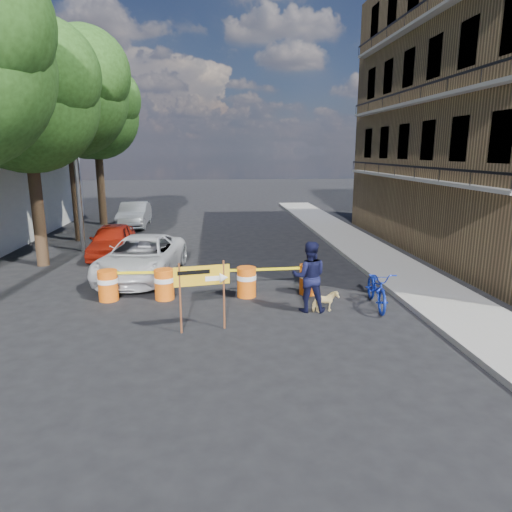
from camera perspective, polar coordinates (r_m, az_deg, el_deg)
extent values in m
plane|color=black|center=(11.38, -3.44, -8.99)|extent=(120.00, 120.00, 0.00)
cube|color=gray|center=(18.27, 15.65, -0.71)|extent=(2.40, 40.00, 0.15)
cube|color=olive|center=(22.34, 29.31, 15.89)|extent=(8.00, 16.00, 12.00)
cylinder|color=#332316|center=(18.80, -25.70, 6.00)|extent=(0.44, 0.44, 4.76)
sphere|color=#1F4012|center=(18.78, -26.81, 16.85)|extent=(5.00, 5.00, 5.00)
sphere|color=#1F4012|center=(18.12, -24.96, 19.93)|extent=(3.75, 3.75, 3.75)
sphere|color=#1F4012|center=(19.58, -28.04, 14.51)|extent=(3.50, 3.50, 3.50)
cylinder|color=#332316|center=(23.51, -21.63, 8.21)|extent=(0.44, 0.44, 5.32)
sphere|color=#1F4012|center=(23.58, -22.48, 17.90)|extent=(5.40, 5.40, 5.40)
sphere|color=#1F4012|center=(22.94, -20.70, 20.60)|extent=(4.05, 4.05, 4.05)
sphere|color=#1F4012|center=(24.39, -23.74, 15.80)|extent=(3.78, 3.78, 3.78)
cylinder|color=#332316|center=(28.35, -18.84, 8.70)|extent=(0.44, 0.44, 4.93)
sphere|color=#1F4012|center=(28.36, -19.41, 16.15)|extent=(4.80, 4.80, 4.80)
sphere|color=#1F4012|center=(27.79, -18.03, 18.15)|extent=(3.60, 3.60, 3.60)
sphere|color=#1F4012|center=(29.08, -20.44, 14.59)|extent=(3.36, 3.36, 3.36)
cylinder|color=gray|center=(20.84, -21.68, 11.41)|extent=(0.16, 0.16, 8.00)
cylinder|color=gray|center=(21.02, -21.23, 22.17)|extent=(1.00, 0.12, 0.12)
cube|color=silver|center=(20.90, -19.79, 22.20)|extent=(0.35, 0.18, 0.12)
cylinder|color=#E45D0D|center=(13.92, -18.01, -3.52)|extent=(0.56, 0.56, 0.90)
cylinder|color=white|center=(13.88, -18.05, -2.93)|extent=(0.58, 0.58, 0.14)
cylinder|color=#E45D0D|center=(13.61, -11.39, -3.50)|extent=(0.56, 0.56, 0.90)
cylinder|color=white|center=(13.57, -11.42, -2.89)|extent=(0.58, 0.58, 0.14)
cylinder|color=#E45D0D|center=(13.59, -1.19, -3.27)|extent=(0.56, 0.56, 0.90)
cylinder|color=white|center=(13.54, -1.19, -2.66)|extent=(0.58, 0.58, 0.14)
cylinder|color=#E45D0D|center=(13.93, 6.59, -2.94)|extent=(0.56, 0.56, 0.90)
cylinder|color=white|center=(13.89, 6.61, -2.34)|extent=(0.58, 0.58, 0.14)
cylinder|color=#592D19|center=(10.93, -9.45, -5.29)|extent=(0.05, 0.05, 1.72)
cylinder|color=#592D19|center=(11.08, -4.03, -4.88)|extent=(0.05, 0.05, 1.72)
cube|color=gold|center=(10.84, -6.79, -2.45)|extent=(1.32, 0.27, 0.48)
cube|color=white|center=(10.89, -5.37, -2.81)|extent=(0.38, 0.08, 0.11)
cone|color=white|center=(10.93, -4.04, -2.72)|extent=(0.25, 0.28, 0.25)
cube|color=black|center=(10.77, -7.79, -2.05)|extent=(0.75, 0.15, 0.10)
imported|color=black|center=(12.33, 6.68, -2.57)|extent=(1.03, 0.86, 1.93)
imported|color=#162EB4|center=(12.98, 15.02, -1.81)|extent=(0.85, 1.17, 2.07)
imported|color=#E5CC83|center=(12.46, 8.65, -5.69)|extent=(0.75, 0.48, 0.59)
imported|color=silver|center=(16.11, -14.13, -0.17)|extent=(2.94, 5.26, 1.39)
imported|color=maroon|center=(19.70, -17.54, 1.88)|extent=(1.60, 3.90, 1.32)
imported|color=silver|center=(27.10, -14.94, 5.03)|extent=(1.54, 4.26, 1.40)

